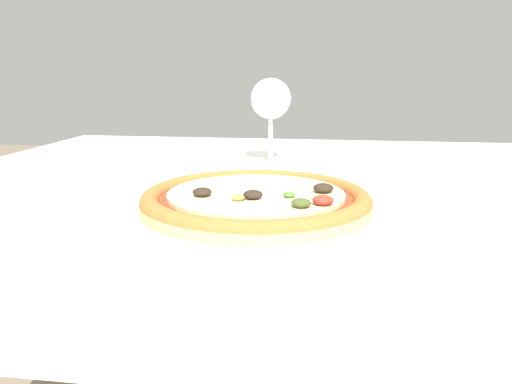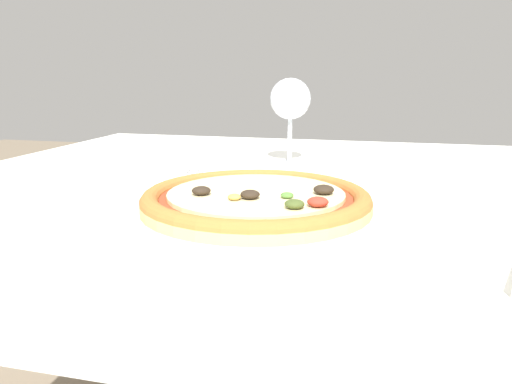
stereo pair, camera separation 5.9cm
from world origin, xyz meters
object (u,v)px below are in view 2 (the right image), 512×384
(dining_table, at_px, (392,238))
(pizza_plate, at_px, (256,203))
(fork, at_px, (190,179))
(wine_glass_far_left, at_px, (290,103))

(dining_table, xyz_separation_m, pizza_plate, (-0.16, -0.19, 0.09))
(pizza_plate, bearing_deg, dining_table, 49.16)
(pizza_plate, relative_size, fork, 1.85)
(pizza_plate, bearing_deg, wine_glass_far_left, 93.78)
(pizza_plate, distance_m, fork, 0.23)
(wine_glass_far_left, bearing_deg, dining_table, -39.95)
(dining_table, height_order, wine_glass_far_left, wine_glass_far_left)
(wine_glass_far_left, bearing_deg, pizza_plate, -86.22)
(dining_table, relative_size, wine_glass_far_left, 9.37)
(dining_table, bearing_deg, pizza_plate, -130.84)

